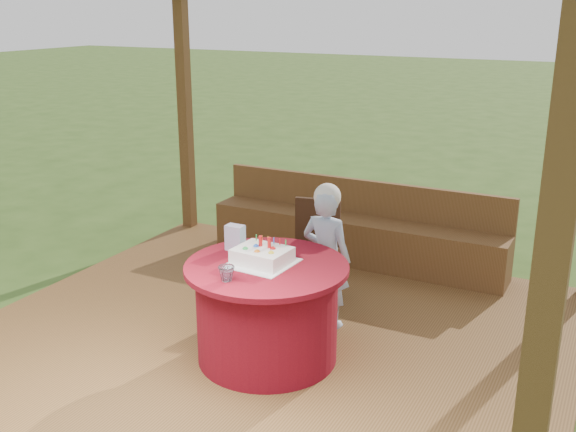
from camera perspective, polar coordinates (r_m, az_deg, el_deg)
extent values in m
plane|color=#2F4D19|center=(5.47, -1.22, -10.74)|extent=(60.00, 60.00, 0.00)
cube|color=brown|center=(5.45, -1.23, -10.19)|extent=(4.50, 4.00, 0.12)
cube|color=brown|center=(2.63, 20.66, -10.15)|extent=(0.12, 0.12, 2.60)
cube|color=brown|center=(7.65, -8.70, 8.51)|extent=(0.12, 0.12, 2.60)
cube|color=brown|center=(6.75, 5.66, -2.01)|extent=(3.00, 0.42, 0.45)
cube|color=brown|center=(6.79, 6.33, 1.63)|extent=(3.00, 0.06, 0.35)
cylinder|color=maroon|center=(4.89, -1.78, -8.32)|extent=(1.01, 1.01, 0.69)
cylinder|color=maroon|center=(4.74, -1.82, -4.36)|extent=(1.16, 1.16, 0.04)
cube|color=#361F11|center=(5.85, 2.14, -3.23)|extent=(0.48, 0.48, 0.05)
cylinder|color=#361F11|center=(5.81, 0.23, -5.50)|extent=(0.04, 0.04, 0.40)
cylinder|color=#361F11|center=(5.75, 3.36, -5.79)|extent=(0.04, 0.04, 0.40)
cylinder|color=#361F11|center=(6.10, 0.96, -4.35)|extent=(0.04, 0.04, 0.40)
cylinder|color=#361F11|center=(6.04, 3.94, -4.62)|extent=(0.04, 0.04, 0.40)
cube|color=#361F11|center=(5.94, 2.53, -0.60)|extent=(0.40, 0.13, 0.45)
imported|color=#8DABD1|center=(5.30, 3.25, -3.60)|extent=(0.43, 0.29, 1.13)
sphere|color=white|center=(5.14, 3.35, 1.64)|extent=(0.21, 0.21, 0.21)
cube|color=white|center=(4.75, -2.19, -4.00)|extent=(0.45, 0.45, 0.01)
cube|color=white|center=(4.73, -2.20, -3.37)|extent=(0.39, 0.32, 0.11)
cylinder|color=red|center=(4.75, -2.34, -2.13)|extent=(0.03, 0.03, 0.07)
cylinder|color=red|center=(4.72, -1.60, -2.26)|extent=(0.03, 0.03, 0.07)
sphere|color=green|center=(4.71, -3.63, -2.66)|extent=(0.04, 0.04, 0.04)
sphere|color=orange|center=(4.65, -2.63, -2.89)|extent=(0.04, 0.04, 0.04)
sphere|color=yellow|center=(4.62, -1.43, -3.02)|extent=(0.04, 0.04, 0.04)
sphere|color=blue|center=(4.75, -2.72, -2.44)|extent=(0.04, 0.04, 0.04)
sphere|color=red|center=(4.70, -1.29, -2.65)|extent=(0.04, 0.04, 0.04)
cube|color=#D388BA|center=(4.99, -4.49, -1.84)|extent=(0.13, 0.09, 0.19)
imported|color=white|center=(4.46, -5.23, -4.87)|extent=(0.13, 0.13, 0.10)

